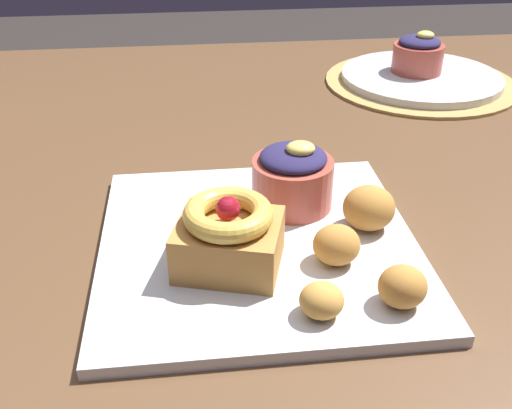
# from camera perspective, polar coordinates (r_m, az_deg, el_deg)

# --- Properties ---
(dining_table) EXTENTS (1.51, 1.13, 0.73)m
(dining_table) POSITION_cam_1_polar(r_m,az_deg,el_deg) (0.75, -0.63, -2.63)
(dining_table) COLOR brown
(dining_table) RESTS_ON ground_plane
(woven_placemat) EXTENTS (0.31, 0.31, 0.00)m
(woven_placemat) POSITION_cam_1_polar(r_m,az_deg,el_deg) (1.05, 15.40, 11.18)
(woven_placemat) COLOR #AD894C
(woven_placemat) RESTS_ON dining_table
(front_plate) EXTENTS (0.30, 0.30, 0.01)m
(front_plate) POSITION_cam_1_polar(r_m,az_deg,el_deg) (0.58, 0.23, -3.88)
(front_plate) COLOR silver
(front_plate) RESTS_ON dining_table
(cake_slice) EXTENTS (0.11, 0.10, 0.07)m
(cake_slice) POSITION_cam_1_polar(r_m,az_deg,el_deg) (0.53, -2.61, -2.99)
(cake_slice) COLOR #B77F3D
(cake_slice) RESTS_ON front_plate
(berry_ramekin) EXTENTS (0.08, 0.08, 0.07)m
(berry_ramekin) POSITION_cam_1_polar(r_m,az_deg,el_deg) (0.62, 3.52, 2.61)
(berry_ramekin) COLOR #B24C3D
(berry_ramekin) RESTS_ON front_plate
(fritter_front) EXTENTS (0.04, 0.04, 0.04)m
(fritter_front) POSITION_cam_1_polar(r_m,az_deg,el_deg) (0.51, 13.79, -7.61)
(fritter_front) COLOR #BC7F38
(fritter_front) RESTS_ON front_plate
(fritter_middle) EXTENTS (0.05, 0.05, 0.04)m
(fritter_middle) POSITION_cam_1_polar(r_m,az_deg,el_deg) (0.60, 10.72, -0.32)
(fritter_middle) COLOR #BC7F38
(fritter_middle) RESTS_ON front_plate
(fritter_back) EXTENTS (0.04, 0.03, 0.03)m
(fritter_back) POSITION_cam_1_polar(r_m,az_deg,el_deg) (0.49, 6.27, -9.07)
(fritter_back) COLOR gold
(fritter_back) RESTS_ON front_plate
(fritter_extra) EXTENTS (0.04, 0.04, 0.04)m
(fritter_extra) POSITION_cam_1_polar(r_m,az_deg,el_deg) (0.54, 7.68, -3.83)
(fritter_extra) COLOR #BC7F38
(fritter_extra) RESTS_ON front_plate
(back_plate) EXTENTS (0.26, 0.26, 0.01)m
(back_plate) POSITION_cam_1_polar(r_m,az_deg,el_deg) (1.05, 15.46, 11.62)
(back_plate) COLOR silver
(back_plate) RESTS_ON woven_placemat
(back_ramekin) EXTENTS (0.08, 0.08, 0.07)m
(back_ramekin) POSITION_cam_1_polar(r_m,az_deg,el_deg) (1.04, 15.21, 13.66)
(back_ramekin) COLOR #B24C3D
(back_ramekin) RESTS_ON back_plate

